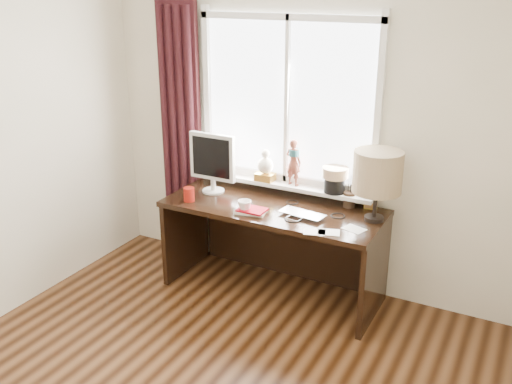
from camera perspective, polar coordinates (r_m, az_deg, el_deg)
The scene contains 14 objects.
wall_back at distance 4.50m, azimuth 5.04°, elevation 6.46°, with size 3.50×2.60×0.00m, color beige.
laptop at distance 4.21m, azimuth 4.69°, elevation -2.25°, with size 0.34×0.22×0.03m, color silver.
mug at distance 4.25m, azimuth -1.14°, elevation -1.42°, with size 0.10×0.10×0.10m, color white.
red_cup at distance 4.49m, azimuth -6.71°, elevation -0.24°, with size 0.08×0.08×0.11m, color maroon.
window at distance 4.51m, azimuth 3.00°, elevation 6.61°, with size 1.52×0.22×1.40m.
curtain at distance 5.00m, azimuth -7.55°, elevation 5.60°, with size 0.38×0.09×2.25m.
desk at distance 4.56m, azimuth 2.23°, elevation -3.85°, with size 1.70×0.70×0.75m.
monitor at distance 4.60m, azimuth -4.38°, elevation 3.27°, with size 0.40×0.18×0.49m.
notebook_stack at distance 4.26m, azimuth -0.43°, elevation -1.87°, with size 0.24×0.20×0.03m.
brush_holder at distance 4.40m, azimuth 9.30°, elevation -0.73°, with size 0.09×0.09×0.25m.
icon_frame at distance 4.38m, azimuth 11.41°, elevation -0.92°, with size 0.10×0.04×0.13m.
table_lamp at distance 4.09m, azimuth 12.07°, elevation 1.91°, with size 0.35×0.35×0.52m.
loose_papers at distance 3.99m, azimuth 7.67°, elevation -3.89°, with size 0.40×0.32×0.00m.
desk_cables at distance 4.25m, azimuth 5.08°, elevation -2.16°, with size 0.54×0.43×0.01m.
Camera 1 is at (1.67, -2.03, 2.39)m, focal length 40.00 mm.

